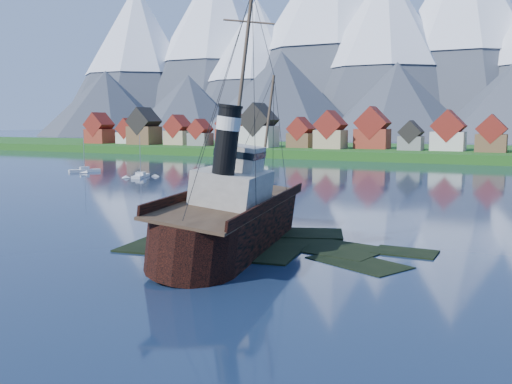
% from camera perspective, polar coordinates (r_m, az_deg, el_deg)
% --- Properties ---
extents(ground, '(1400.00, 1400.00, 0.00)m').
position_cam_1_polar(ground, '(58.63, -0.90, -5.61)').
color(ground, '#15233D').
rests_on(ground, ground).
extents(shoal, '(31.71, 21.24, 1.14)m').
position_cam_1_polar(shoal, '(59.83, 1.57, -5.69)').
color(shoal, black).
rests_on(shoal, ground).
extents(shore_bank, '(600.00, 80.00, 3.20)m').
position_cam_1_polar(shore_bank, '(222.73, 19.68, 3.33)').
color(shore_bank, '#174B15').
rests_on(shore_bank, ground).
extents(seawall, '(600.00, 2.50, 2.00)m').
position_cam_1_polar(seawall, '(185.12, 18.26, 2.72)').
color(seawall, '#3F3D38').
rests_on(seawall, ground).
extents(town, '(250.96, 16.69, 17.30)m').
position_cam_1_polar(town, '(211.53, 10.21, 5.89)').
color(town, maroon).
rests_on(town, ground).
extents(mountains, '(965.00, 340.00, 205.00)m').
position_cam_1_polar(mountains, '(538.21, 24.13, 14.62)').
color(mountains, '#2D333D').
rests_on(mountains, ground).
extents(tugboat_wreck, '(7.69, 33.13, 26.26)m').
position_cam_1_polar(tugboat_wreck, '(59.46, -1.74, -2.21)').
color(tugboat_wreck, black).
rests_on(tugboat_wreck, ground).
extents(sailboat_a, '(5.05, 8.54, 10.21)m').
position_cam_1_polar(sailboat_a, '(134.82, -11.46, 1.54)').
color(sailboat_a, silver).
rests_on(sailboat_a, ground).
extents(sailboat_b, '(6.24, 7.38, 11.28)m').
position_cam_1_polar(sailboat_b, '(153.07, -16.76, 2.04)').
color(sailboat_b, silver).
rests_on(sailboat_b, ground).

